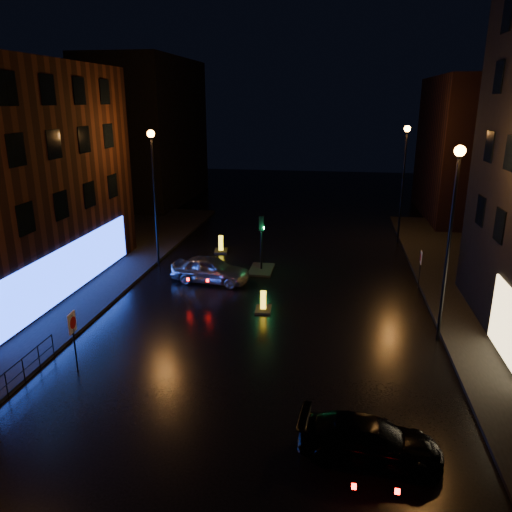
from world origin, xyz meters
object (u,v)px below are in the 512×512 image
Objects in this scene: silver_hatchback at (210,269)px; dark_sedan at (370,440)px; road_sign_right at (421,261)px; road_sign_left at (73,328)px; bollard_near at (263,306)px; traffic_signal at (261,263)px; bollard_far at (221,248)px.

silver_hatchback is 1.08× the size of dark_sedan.
road_sign_left is at bearing 42.45° from road_sign_right.
bollard_near is at bearing 29.48° from dark_sedan.
bollard_near is (-4.61, 10.15, -0.38)m from dark_sedan.
road_sign_right is at bearing 33.07° from road_sign_left.
traffic_signal is 2.44× the size of bollard_far.
silver_hatchback is at bearing 70.41° from road_sign_left.
road_sign_left is (-1.94, -16.42, 1.56)m from bollard_far.
road_sign_right is (11.70, 0.88, 0.85)m from silver_hatchback.
road_sign_left is at bearing -104.97° from bollard_far.
bollard_far is 0.66× the size of road_sign_right.
traffic_signal is at bearing 95.93° from bollard_near.
traffic_signal is at bearing 24.18° from dark_sedan.
bollard_near is at bearing 42.40° from road_sign_left.
traffic_signal reaches higher than bollard_near.
bollard_far is at bearing 29.52° from dark_sedan.
bollard_far is 0.58× the size of road_sign_left.
traffic_signal is 1.42× the size of road_sign_left.
road_sign_left reaches higher than silver_hatchback.
road_sign_right reaches higher than bollard_near.
silver_hatchback is 2.08× the size of road_sign_right.
dark_sedan is 1.92× the size of road_sign_right.
traffic_signal is at bearing 62.55° from road_sign_left.
road_sign_right is (12.46, -5.11, 1.36)m from bollard_far.
road_sign_right is at bearing -8.40° from dark_sedan.
road_sign_left is at bearing -135.98° from bollard_near.
road_sign_right is (14.39, 11.31, -0.20)m from road_sign_left.
traffic_signal is 1.60× the size of road_sign_right.
dark_sedan reaches higher than bollard_far.
road_sign_left is 1.13× the size of road_sign_right.
dark_sedan is 11.16m from bollard_near.
traffic_signal reaches higher than road_sign_left.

